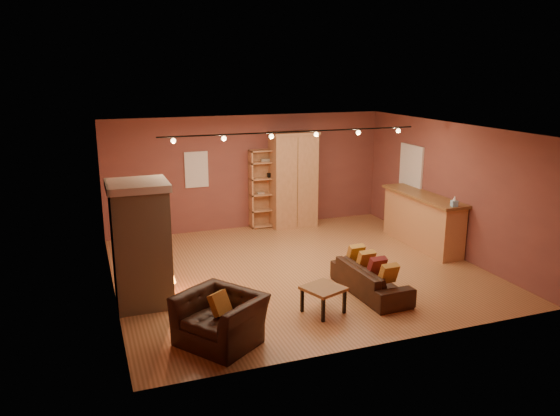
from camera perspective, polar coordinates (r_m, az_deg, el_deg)
name	(u,v)px	position (r m, az deg, el deg)	size (l,w,h in m)	color
floor	(297,269)	(10.96, 1.79, -6.42)	(7.00, 7.00, 0.00)	brown
ceiling	(298,129)	(10.30, 1.91, 8.30)	(7.00, 7.00, 0.00)	brown
back_wall	(248,172)	(13.54, -3.32, 3.76)	(7.00, 0.02, 2.80)	brown
left_wall	(109,218)	(9.82, -17.45, -0.99)	(0.02, 6.50, 2.80)	brown
right_wall	(448,188)	(12.26, 17.20, 2.01)	(0.02, 6.50, 2.80)	brown
fireplace	(141,244)	(9.37, -14.29, -3.67)	(1.01, 0.98, 2.12)	tan
back_window	(196,170)	(13.19, -8.73, 3.99)	(0.56, 0.04, 0.86)	white
bookcase	(265,188)	(13.64, -1.59, 2.14)	(0.80, 0.31, 1.96)	tan
armoire	(293,179)	(13.65, 1.38, 3.00)	(1.17, 0.67, 2.39)	tan
bar_counter	(422,220)	(12.62, 14.64, -1.21)	(0.65, 2.47, 1.18)	tan
tissue_box	(454,202)	(11.56, 17.76, 0.61)	(0.15, 0.15, 0.23)	#88BBDB
right_window	(411,166)	(13.32, 13.55, 4.29)	(0.05, 0.90, 1.00)	white
loveseat	(371,274)	(9.86, 9.47, -6.79)	(0.58, 1.79, 0.75)	black
armchair	(220,311)	(8.05, -6.29, -10.64)	(1.26, 1.35, 0.99)	black
coffee_table	(323,291)	(9.01, 4.56, -8.62)	(0.75, 0.75, 0.44)	brown
track_rail	(294,134)	(10.50, 1.49, 7.79)	(5.20, 0.09, 0.13)	black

